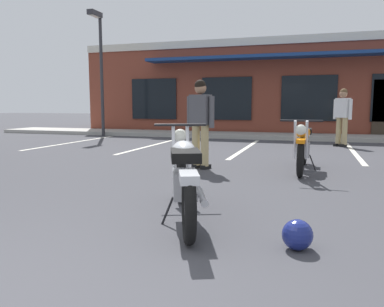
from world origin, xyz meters
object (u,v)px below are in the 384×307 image
object	(u,v)px
motorcycle_silver_naked	(303,146)
parking_lot_lamp_post	(99,56)
helmet_on_pavement	(297,235)
motorcycle_foreground_classic	(184,176)
person_in_black_shirt	(342,114)
person_in_shorts_foreground	(200,119)

from	to	relation	value
motorcycle_silver_naked	parking_lot_lamp_post	xyz separation A→B (m)	(-7.59, 5.71, 2.55)
motorcycle_silver_naked	helmet_on_pavement	world-z (taller)	motorcycle_silver_naked
motorcycle_foreground_classic	person_in_black_shirt	size ratio (longest dim) A/B	1.20
motorcycle_foreground_classic	person_in_black_shirt	bearing A→B (deg)	75.58
parking_lot_lamp_post	person_in_shorts_foreground	bearing A→B (deg)	-46.50
motorcycle_foreground_classic	parking_lot_lamp_post	world-z (taller)	parking_lot_lamp_post
person_in_shorts_foreground	parking_lot_lamp_post	size ratio (longest dim) A/B	0.36
person_in_black_shirt	person_in_shorts_foreground	bearing A→B (deg)	-119.59
person_in_black_shirt	motorcycle_silver_naked	bearing A→B (deg)	-101.80
helmet_on_pavement	person_in_shorts_foreground	bearing A→B (deg)	117.70
motorcycle_foreground_classic	parking_lot_lamp_post	xyz separation A→B (m)	(-6.48, 9.18, 2.55)
person_in_black_shirt	parking_lot_lamp_post	size ratio (longest dim) A/B	0.36
motorcycle_foreground_classic	person_in_black_shirt	xyz separation A→B (m)	(2.09, 8.12, 0.49)
motorcycle_silver_naked	person_in_black_shirt	world-z (taller)	person_in_black_shirt
helmet_on_pavement	parking_lot_lamp_post	world-z (taller)	parking_lot_lamp_post
person_in_shorts_foreground	helmet_on_pavement	distance (m)	4.23
motorcycle_silver_naked	parking_lot_lamp_post	distance (m)	9.84
helmet_on_pavement	parking_lot_lamp_post	distance (m)	12.71
motorcycle_foreground_classic	motorcycle_silver_naked	bearing A→B (deg)	72.16
motorcycle_foreground_classic	motorcycle_silver_naked	size ratio (longest dim) A/B	0.95
person_in_shorts_foreground	motorcycle_foreground_classic	bearing A→B (deg)	-76.67
motorcycle_foreground_classic	motorcycle_silver_naked	distance (m)	3.64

